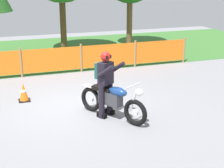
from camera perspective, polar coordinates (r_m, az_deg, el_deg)
name	(u,v)px	position (r m, az deg, el deg)	size (l,w,h in m)	color
ground	(73,106)	(9.53, -6.57, -3.66)	(24.00, 24.00, 0.02)	gray
grass_verge	(39,53)	(16.14, -12.10, 5.08)	(24.00, 7.37, 0.01)	#386B2D
barrier_fence	(52,60)	(12.46, -10.03, 4.00)	(10.90, 0.08, 1.05)	#997547
motorcycle_lead	(112,100)	(8.50, 0.08, -2.69)	(1.19, 1.85, 1.00)	black
rider_lead	(105,80)	(8.49, -1.12, 0.61)	(0.71, 0.79, 1.69)	black
traffic_cone	(24,92)	(10.04, -14.57, -1.36)	(0.32, 0.32, 0.53)	black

